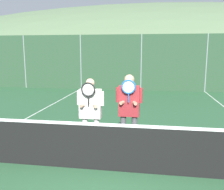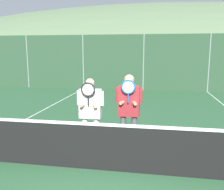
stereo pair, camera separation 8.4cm
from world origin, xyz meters
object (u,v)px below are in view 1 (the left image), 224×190
player_center_left (129,106)px  car_center (180,71)px  car_left_of_center (111,70)px  car_far_left (46,70)px  player_leftmost (90,109)px

player_center_left → car_center: 12.56m
car_left_of_center → car_center: (4.89, -0.11, -0.03)m
player_center_left → car_center: size_ratio=0.45×
car_far_left → car_center: bearing=-1.3°
player_leftmost → car_left_of_center: 12.70m
player_center_left → car_center: player_center_left is taller
player_leftmost → car_left_of_center: bearing=97.3°
player_leftmost → car_left_of_center: car_left_of_center is taller
car_center → car_left_of_center: bearing=178.7°
car_far_left → car_left_of_center: bearing=-1.3°
car_left_of_center → car_center: size_ratio=1.15×
car_far_left → car_center: 9.92m
player_leftmost → player_center_left: (0.85, 0.16, 0.06)m
player_leftmost → player_center_left: player_center_left is taller
car_left_of_center → car_center: 4.89m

